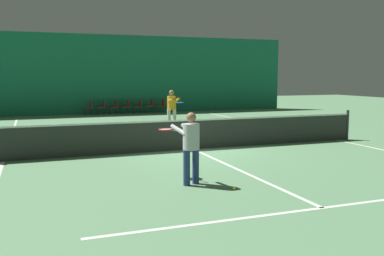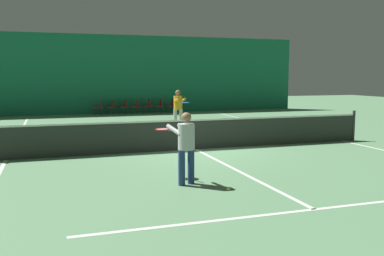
% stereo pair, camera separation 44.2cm
% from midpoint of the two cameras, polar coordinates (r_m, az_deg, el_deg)
% --- Properties ---
extents(ground_plane, '(60.00, 60.00, 0.00)m').
position_cam_midpoint_polar(ground_plane, '(13.45, 1.42, -2.86)').
color(ground_plane, '#56845B').
extents(backdrop_curtain, '(23.00, 0.12, 4.75)m').
position_cam_midpoint_polar(backdrop_curtain, '(26.64, -8.70, 7.09)').
color(backdrop_curtain, '#196B4C').
rests_on(backdrop_curtain, ground).
extents(court_line_baseline_far, '(11.00, 0.10, 0.00)m').
position_cam_midpoint_polar(court_line_baseline_far, '(24.88, -7.87, 1.63)').
color(court_line_baseline_far, silver).
rests_on(court_line_baseline_far, ground).
extents(court_line_service_far, '(8.25, 0.10, 0.00)m').
position_cam_midpoint_polar(court_line_service_far, '(19.53, -4.93, 0.21)').
color(court_line_service_far, silver).
rests_on(court_line_service_far, ground).
extents(court_line_service_near, '(8.25, 0.10, 0.00)m').
position_cam_midpoint_polar(court_line_service_near, '(7.88, 17.58, -10.31)').
color(court_line_service_near, silver).
rests_on(court_line_service_near, ground).
extents(court_line_sideline_left, '(0.10, 23.80, 0.00)m').
position_cam_midpoint_polar(court_line_sideline_left, '(12.72, -22.66, -3.97)').
color(court_line_sideline_left, silver).
rests_on(court_line_sideline_left, ground).
extents(court_line_sideline_right, '(0.10, 23.80, 0.00)m').
position_cam_midpoint_polar(court_line_sideline_right, '(16.13, 20.15, -1.63)').
color(court_line_sideline_right, silver).
rests_on(court_line_sideline_right, ground).
extents(court_line_centre, '(0.10, 12.80, 0.00)m').
position_cam_midpoint_polar(court_line_centre, '(13.45, 1.42, -2.86)').
color(court_line_centre, silver).
rests_on(court_line_centre, ground).
extents(tennis_net, '(12.00, 0.10, 1.07)m').
position_cam_midpoint_polar(tennis_net, '(13.37, 1.43, -0.71)').
color(tennis_net, '#2D332D').
rests_on(tennis_net, ground).
extents(player_near, '(0.71, 1.34, 1.54)m').
position_cam_midpoint_polar(player_near, '(9.03, 0.47, -1.94)').
color(player_near, navy).
rests_on(player_near, ground).
extents(player_far, '(0.44, 1.36, 1.67)m').
position_cam_midpoint_polar(player_far, '(18.86, -1.17, 2.96)').
color(player_far, beige).
rests_on(player_far, ground).
extents(courtside_chair_0, '(0.44, 0.44, 0.84)m').
position_cam_midpoint_polar(courtside_chair_0, '(25.94, -11.83, 2.84)').
color(courtside_chair_0, '#2D2D2D').
rests_on(courtside_chair_0, ground).
extents(courtside_chair_1, '(0.44, 0.44, 0.84)m').
position_cam_midpoint_polar(courtside_chair_1, '(26.03, -10.22, 2.89)').
color(courtside_chair_1, '#2D2D2D').
rests_on(courtside_chair_1, ground).
extents(courtside_chair_2, '(0.44, 0.44, 0.84)m').
position_cam_midpoint_polar(courtside_chair_2, '(26.14, -8.63, 2.94)').
color(courtside_chair_2, '#2D2D2D').
rests_on(courtside_chair_2, ground).
extents(courtside_chair_3, '(0.44, 0.44, 0.84)m').
position_cam_midpoint_polar(courtside_chair_3, '(26.28, -7.05, 2.99)').
color(courtside_chair_3, '#2D2D2D').
rests_on(courtside_chair_3, ground).
extents(courtside_chair_4, '(0.44, 0.44, 0.84)m').
position_cam_midpoint_polar(courtside_chair_4, '(26.43, -5.48, 3.03)').
color(courtside_chair_4, '#2D2D2D').
rests_on(courtside_chair_4, ground).
extents(courtside_chair_5, '(0.44, 0.44, 0.84)m').
position_cam_midpoint_polar(courtside_chair_5, '(26.60, -3.94, 3.07)').
color(courtside_chair_5, '#2D2D2D').
rests_on(courtside_chair_5, ground).
extents(courtside_chair_6, '(0.44, 0.44, 0.84)m').
position_cam_midpoint_polar(courtside_chair_6, '(26.79, -2.41, 3.11)').
color(courtside_chair_6, '#2D2D2D').
rests_on(courtside_chair_6, ground).
extents(tennis_ball, '(0.07, 0.07, 0.07)m').
position_cam_midpoint_polar(tennis_ball, '(8.76, 6.30, -8.07)').
color(tennis_ball, '#D1DB33').
rests_on(tennis_ball, ground).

